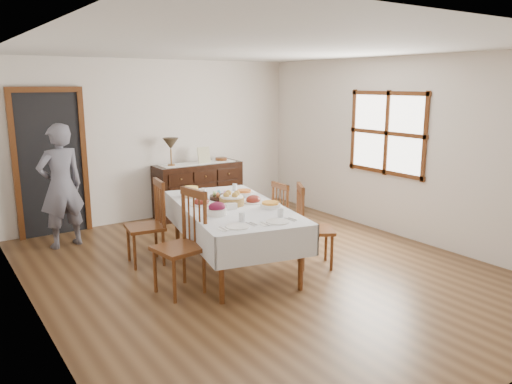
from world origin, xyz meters
TOP-DOWN VIEW (x-y plane):
  - ground at (0.00, 0.00)m, footprint 6.00×6.00m
  - room_shell at (-0.15, 0.42)m, footprint 5.02×6.02m
  - dining_table at (-0.23, 0.28)m, footprint 1.59×2.45m
  - chair_left_near at (-1.05, -0.06)m, footprint 0.53×0.53m
  - chair_left_far at (-1.01, 0.98)m, footprint 0.50×0.50m
  - chair_right_near at (0.59, -0.24)m, footprint 0.59×0.59m
  - chair_right_far at (0.76, 0.46)m, footprint 0.39×0.39m
  - sideboard at (0.59, 2.72)m, footprint 1.49×0.54m
  - person at (-1.73, 2.27)m, footprint 0.63×0.46m
  - bread_basket at (-0.22, 0.30)m, footprint 0.30×0.30m
  - egg_basket at (-0.17, 0.66)m, footprint 0.27×0.27m
  - ham_platter_a at (-0.50, 0.54)m, footprint 0.32×0.32m
  - ham_platter_b at (0.08, 0.27)m, footprint 0.27×0.27m
  - beet_bowl at (-0.59, 0.01)m, footprint 0.22×0.22m
  - carrot_bowl at (0.18, 0.63)m, footprint 0.23×0.23m
  - pineapple_bowl at (-0.42, 0.99)m, footprint 0.22×0.22m
  - casserole_dish at (0.10, -0.06)m, footprint 0.24×0.24m
  - butter_dish at (-0.33, 0.15)m, footprint 0.16×0.12m
  - setting_left at (-0.61, -0.47)m, footprint 0.44×0.31m
  - setting_right at (-0.16, -0.56)m, footprint 0.44×0.31m
  - glass_far_a at (-0.23, 1.00)m, footprint 0.06×0.06m
  - glass_far_b at (0.25, 0.99)m, footprint 0.06×0.06m
  - runner at (0.60, 2.73)m, footprint 1.30×0.35m
  - table_lamp at (0.11, 2.72)m, footprint 0.26×0.26m
  - picture_frame at (0.68, 2.65)m, footprint 0.22×0.08m
  - deco_bowl at (1.07, 2.74)m, footprint 0.20×0.20m

SIDE VIEW (x-z plane):
  - ground at x=0.00m, z-range 0.00..0.00m
  - sideboard at x=0.59m, z-range 0.00..0.90m
  - chair_right_far at x=0.76m, z-range 0.01..0.93m
  - chair_right_near at x=0.59m, z-range 0.01..1.03m
  - chair_left_far at x=-1.01m, z-range 0.01..1.06m
  - chair_left_near at x=-1.05m, z-range 0.01..1.13m
  - dining_table at x=-0.23m, z-range 0.30..1.07m
  - setting_left at x=-0.61m, z-range 0.75..0.85m
  - setting_right at x=-0.16m, z-range 0.75..0.85m
  - ham_platter_a at x=-0.50m, z-range 0.75..0.86m
  - ham_platter_b at x=0.08m, z-range 0.75..0.86m
  - casserole_dish at x=0.10m, z-range 0.77..0.84m
  - egg_basket at x=-0.17m, z-range 0.76..0.86m
  - butter_dish at x=-0.33m, z-range 0.78..0.85m
  - carrot_bowl at x=0.18m, z-range 0.77..0.86m
  - glass_far_a at x=-0.23m, z-range 0.78..0.87m
  - glass_far_b at x=0.25m, z-range 0.78..0.87m
  - pineapple_bowl at x=-0.42m, z-range 0.77..0.91m
  - beet_bowl at x=-0.59m, z-range 0.77..0.92m
  - bread_basket at x=-0.22m, z-range 0.76..0.93m
  - runner at x=0.60m, z-range 0.90..0.91m
  - person at x=-1.73m, z-range 0.00..1.82m
  - deco_bowl at x=1.07m, z-range 0.90..0.96m
  - picture_frame at x=0.68m, z-range 0.90..1.17m
  - table_lamp at x=0.11m, z-range 1.02..1.48m
  - room_shell at x=-0.15m, z-range 0.32..2.97m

